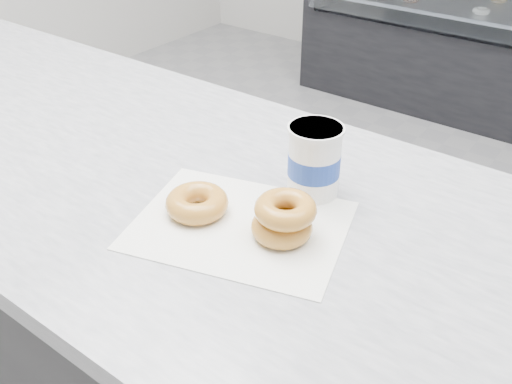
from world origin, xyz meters
TOP-DOWN VIEW (x-y plane):
  - ground at (0.00, 0.00)m, footprint 5.00×5.00m
  - counter at (0.00, -0.60)m, footprint 3.06×0.76m
  - wax_paper at (0.21, -0.65)m, footprint 0.40×0.35m
  - donut_single at (0.13, -0.67)m, footprint 0.13×0.13m
  - donut_stack at (0.28, -0.63)m, footprint 0.12×0.12m
  - coffee_cup at (0.25, -0.50)m, footprint 0.11×0.11m

SIDE VIEW (x-z plane):
  - ground at x=0.00m, z-range 0.00..0.00m
  - counter at x=0.00m, z-range 0.00..0.90m
  - wax_paper at x=0.21m, z-range 0.90..0.90m
  - donut_single at x=0.13m, z-range 0.90..0.94m
  - donut_stack at x=0.28m, z-range 0.90..0.97m
  - coffee_cup at x=0.25m, z-range 0.90..1.03m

